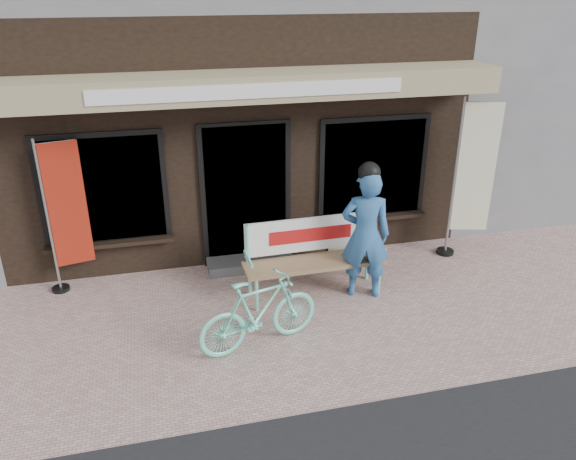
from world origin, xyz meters
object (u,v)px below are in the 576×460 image
object	(u,v)px
bench	(313,251)
bicycle	(259,312)
nobori_cream	(471,177)
menu_stand	(340,243)
nobori_red	(65,214)
person	(366,232)

from	to	relation	value
bench	bicycle	distance (m)	1.48
nobori_cream	menu_stand	xyz separation A→B (m)	(-2.07, -0.02, -0.87)
nobori_red	nobori_cream	world-z (taller)	nobori_cream
person	menu_stand	bearing A→B (deg)	112.50
menu_stand	bench	bearing A→B (deg)	-127.85
person	nobori_cream	distance (m)	2.17
menu_stand	nobori_cream	bearing A→B (deg)	9.56
bench	person	world-z (taller)	person
person	bicycle	bearing A→B (deg)	-135.34
bicycle	nobori_red	bearing A→B (deg)	33.37
nobori_red	menu_stand	xyz separation A→B (m)	(3.82, -0.36, -0.71)
bench	menu_stand	bearing A→B (deg)	41.56
bench	bicycle	world-z (taller)	bench
bicycle	nobori_red	world-z (taller)	nobori_red
person	nobori_cream	xyz separation A→B (m)	(1.99, 0.81, 0.35)
bicycle	menu_stand	world-z (taller)	bicycle
person	bench	bearing A→B (deg)	175.79
person	menu_stand	xyz separation A→B (m)	(-0.08, 0.79, -0.52)
bench	nobori_cream	xyz separation A→B (m)	(2.64, 0.55, 0.67)
person	bicycle	distance (m)	1.90
bench	bicycle	xyz separation A→B (m)	(-0.97, -1.11, -0.16)
person	menu_stand	world-z (taller)	person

